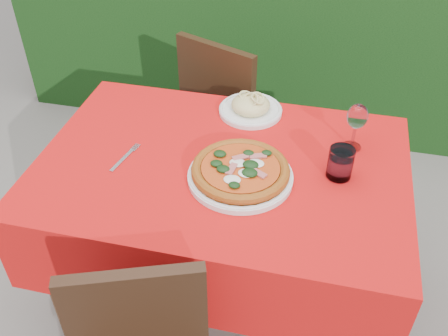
% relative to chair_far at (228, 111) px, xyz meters
% --- Properties ---
extents(ground, '(60.00, 60.00, 0.00)m').
position_rel_chair_far_xyz_m(ground, '(0.13, -0.69, -0.51)').
color(ground, '#645E5A').
rests_on(ground, ground).
extents(dining_table, '(1.26, 0.86, 0.75)m').
position_rel_chair_far_xyz_m(dining_table, '(0.13, -0.69, 0.09)').
color(dining_table, '#4E2C19').
rests_on(dining_table, ground).
extents(chair_far, '(0.53, 0.53, 0.89)m').
position_rel_chair_far_xyz_m(chair_far, '(0.00, 0.00, 0.00)').
color(chair_far, black).
rests_on(chair_far, ground).
extents(pizza_plate, '(0.36, 0.36, 0.06)m').
position_rel_chair_far_xyz_m(pizza_plate, '(0.21, -0.76, 0.27)').
color(pizza_plate, silver).
rests_on(pizza_plate, dining_table).
extents(pasta_plate, '(0.25, 0.25, 0.07)m').
position_rel_chair_far_xyz_m(pasta_plate, '(0.17, -0.36, 0.26)').
color(pasta_plate, silver).
rests_on(pasta_plate, dining_table).
extents(water_glass, '(0.08, 0.08, 0.11)m').
position_rel_chair_far_xyz_m(water_glass, '(0.52, -0.67, 0.29)').
color(water_glass, white).
rests_on(water_glass, dining_table).
extents(wine_glass, '(0.07, 0.07, 0.18)m').
position_rel_chair_far_xyz_m(wine_glass, '(0.56, -0.50, 0.36)').
color(wine_glass, white).
rests_on(wine_glass, dining_table).
extents(fork, '(0.06, 0.18, 0.00)m').
position_rel_chair_far_xyz_m(fork, '(-0.20, -0.76, 0.24)').
color(fork, silver).
rests_on(fork, dining_table).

